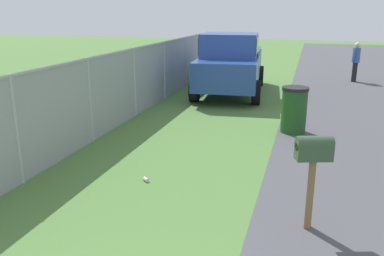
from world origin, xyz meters
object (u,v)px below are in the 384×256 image
pedestrian (356,59)px  trash_bin (294,110)px  pickup_truck (230,62)px  mailbox (313,156)px

pedestrian → trash_bin: bearing=104.2°
trash_bin → pickup_truck: bearing=29.7°
pickup_truck → pedestrian: pickup_truck is taller
trash_bin → mailbox: bearing=-174.8°
mailbox → pedestrian: 12.60m
pickup_truck → mailbox: bearing=12.6°
pedestrian → pickup_truck: bearing=70.1°
pickup_truck → pedestrian: 5.86m
mailbox → trash_bin: mailbox is taller
pickup_truck → pedestrian: bearing=126.3°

